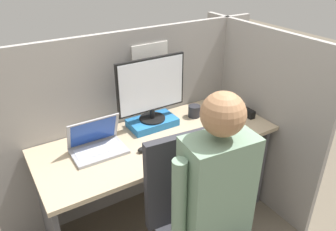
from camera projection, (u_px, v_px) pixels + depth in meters
The scene contains 12 objects.
cubicle_panel_back at pixel (135, 121), 2.50m from camera, with size 2.13×0.05×1.40m.
cubicle_panel_right at pixel (255, 116), 2.58m from camera, with size 0.04×1.28×1.40m.
desk at pixel (159, 158), 2.30m from camera, with size 1.63×0.65×0.74m.
paper_box at pixel (152, 122), 2.36m from camera, with size 0.34×0.20×0.05m.
monitor at pixel (151, 88), 2.23m from camera, with size 0.51×0.19×0.45m.
laptop at pixel (97, 145), 2.06m from camera, with size 0.33×0.22×0.23m.
mouse at pixel (143, 150), 2.06m from camera, with size 0.07×0.04×0.04m.
stapler at pixel (246, 112), 2.50m from camera, with size 0.05×0.16×0.06m.
carrot_toy at pixel (179, 142), 2.14m from camera, with size 0.04×0.15×0.04m.
office_chair at pixel (199, 225), 1.81m from camera, with size 0.53×0.58×1.04m.
person at pixel (223, 206), 1.57m from camera, with size 0.48×0.46×1.37m.
coffee_mug at pixel (194, 111), 2.47m from camera, with size 0.09×0.09×0.09m.
Camera 1 is at (-0.94, -1.32, 1.91)m, focal length 35.00 mm.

